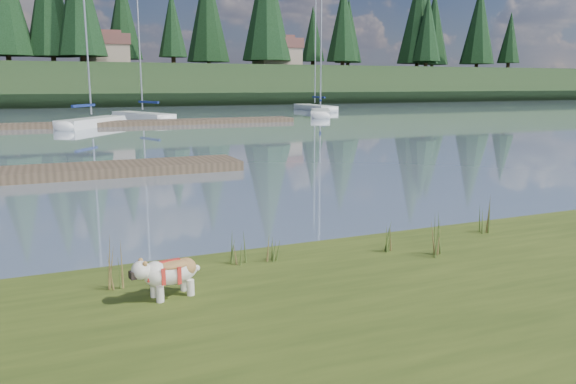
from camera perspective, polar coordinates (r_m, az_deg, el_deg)
name	(u,v)px	position (r m, az deg, el deg)	size (l,w,h in m)	color
ground	(77,127)	(39.28, -20.69, 6.21)	(200.00, 200.00, 0.00)	gray
ridge	(58,86)	(82.16, -22.34, 9.97)	(200.00, 20.00, 5.00)	black
bulldog	(170,271)	(6.67, -11.94, -7.88)	(0.83, 0.43, 0.49)	silver
dock_far	(108,124)	(39.41, -17.78, 6.62)	(26.00, 2.20, 0.30)	#4C3D2C
sailboat_bg_2	(97,121)	(39.68, -18.84, 6.85)	(5.28, 6.71, 10.90)	white
sailboat_bg_3	(138,115)	(45.76, -14.96, 7.52)	(4.24, 8.08, 11.79)	white
sailboat_bg_4	(320,112)	(49.67, 3.29, 8.12)	(4.79, 7.63, 11.45)	white
sailboat_bg_5	(312,107)	(60.18, 2.45, 8.61)	(2.51, 9.27, 12.95)	white
weed_0	(239,249)	(7.74, -4.95, -5.78)	(0.17, 0.14, 0.50)	#475B23
weed_1	(273,248)	(7.89, -1.53, -5.72)	(0.17, 0.14, 0.40)	#475B23
weed_2	(436,235)	(8.32, 14.83, -4.20)	(0.17, 0.14, 0.74)	#475B23
weed_3	(118,267)	(7.10, -16.89, -7.27)	(0.17, 0.14, 0.64)	#475B23
weed_4	(384,238)	(8.36, 9.75, -4.65)	(0.17, 0.14, 0.49)	#475B23
weed_5	(486,216)	(9.83, 19.51, -2.33)	(0.17, 0.14, 0.67)	#475B23
mud_lip	(195,277)	(8.21, -9.41, -8.48)	(60.00, 0.50, 0.14)	#33281C
conifer_5	(172,23)	(81.30, -11.68, 16.43)	(3.96, 3.96, 10.35)	#382619
conifer_6	(266,2)	(83.45, -2.22, 18.68)	(7.04, 7.04, 17.00)	#382619
conifer_7	(343,22)	(91.81, 5.63, 16.80)	(5.28, 5.28, 13.20)	#382619
conifer_8	(427,28)	(95.39, 13.97, 15.91)	(4.62, 4.62, 11.77)	#382619
conifer_9	(479,24)	(106.00, 18.83, 15.87)	(5.94, 5.94, 14.62)	#382619
house_1	(104,49)	(80.65, -18.19, 13.66)	(6.30, 5.30, 4.65)	gray
house_2	(277,52)	(84.48, -1.13, 14.04)	(6.30, 5.30, 4.65)	gray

